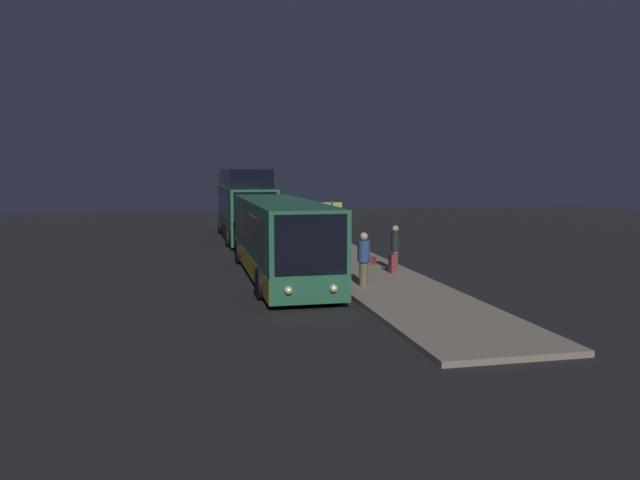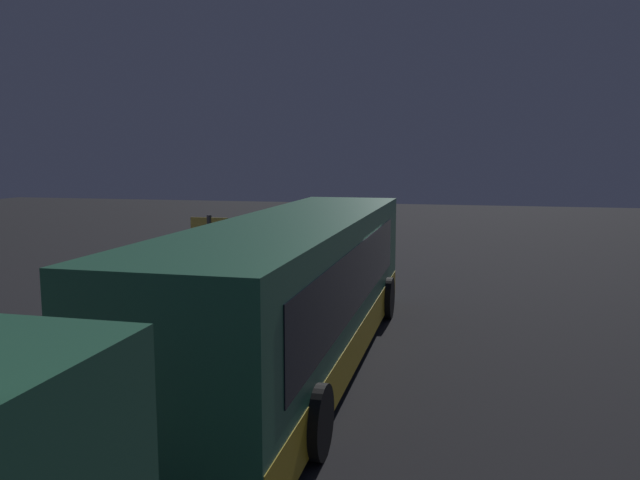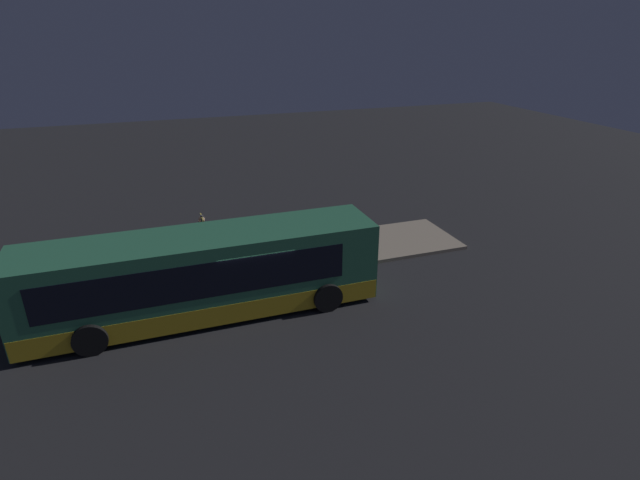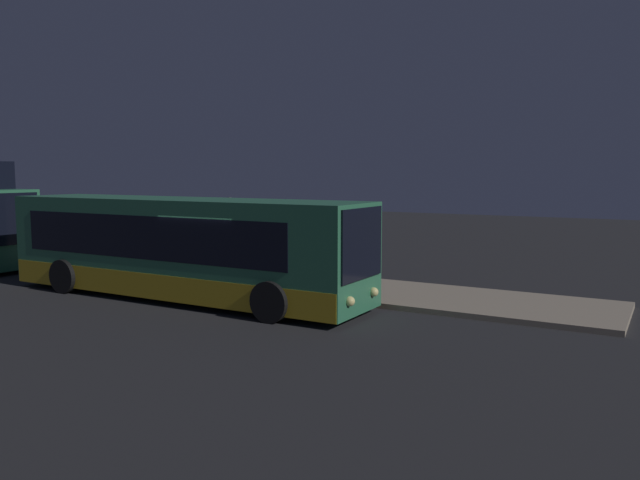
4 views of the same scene
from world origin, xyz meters
name	(u,v)px [view 2 (image 2 of 4)]	position (x,y,z in m)	size (l,w,h in m)	color
ground	(320,342)	(0.00, 0.00, 0.00)	(80.00, 80.00, 0.00)	#232326
platform	(178,329)	(0.00, 3.39, 0.07)	(20.00, 3.57, 0.15)	gray
bus_lead	(298,293)	(-1.62, 0.04, 1.45)	(11.79, 2.71, 2.90)	#2D704C
passenger_boarding	(242,273)	(1.65, 2.40, 1.12)	(0.62, 0.69, 1.82)	#6B604C
passenger_waiting	(108,291)	(-1.08, 4.46, 1.14)	(0.40, 0.40, 1.77)	#6B604C
suitcase	(130,315)	(-0.66, 4.22, 0.51)	(0.40, 0.22, 0.97)	maroon
sign_post	(210,265)	(-1.28, 1.99, 1.85)	(0.10, 0.80, 2.73)	#4C4C51
trash_bin	(234,316)	(-0.01, 2.00, 0.47)	(0.44, 0.44, 0.65)	#2D4C33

